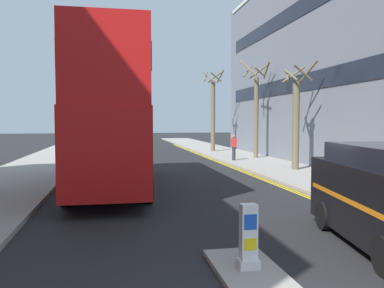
{
  "coord_description": "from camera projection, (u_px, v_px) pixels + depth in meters",
  "views": [
    {
      "loc": [
        -2.21,
        -3.1,
        2.6
      ],
      "look_at": [
        0.5,
        11.0,
        1.8
      ],
      "focal_mm": 37.4,
      "sensor_mm": 36.0,
      "label": 1
    }
  ],
  "objects": [
    {
      "name": "traffic_island",
      "position": [
        248.0,
        271.0,
        6.83
      ],
      "size": [
        1.1,
        2.2,
        0.1
      ],
      "primitive_type": "cube",
      "color": "#9E9991",
      "rests_on": "ground"
    },
    {
      "name": "kerb_line_inner",
      "position": [
        260.0,
        179.0,
        18.13
      ],
      "size": [
        0.1,
        56.0,
        0.01
      ],
      "primitive_type": "cube",
      "color": "yellow",
      "rests_on": "ground"
    },
    {
      "name": "street_tree_near",
      "position": [
        256.0,
        109.0,
        27.26
      ],
      "size": [
        2.05,
        2.05,
        6.66
      ],
      "color": "#6B6047",
      "rests_on": "sidewalk_right"
    },
    {
      "name": "townhouse_terrace_right",
      "position": [
        373.0,
        60.0,
        24.72
      ],
      "size": [
        10.08,
        28.0,
        12.81
      ],
      "color": "slate",
      "rests_on": "ground"
    },
    {
      "name": "keep_left_bollard",
      "position": [
        248.0,
        239.0,
        6.8
      ],
      "size": [
        0.36,
        0.28,
        1.11
      ],
      "color": "silver",
      "rests_on": "traffic_island"
    },
    {
      "name": "street_tree_mid",
      "position": [
        213.0,
        112.0,
        33.37
      ],
      "size": [
        1.86,
        1.84,
        6.79
      ],
      "color": "#6B6047",
      "rests_on": "sidewalk_right"
    },
    {
      "name": "street_tree_far",
      "position": [
        296.0,
        119.0,
        20.53
      ],
      "size": [
        1.6,
        1.59,
        5.59
      ],
      "color": "#6B6047",
      "rests_on": "sidewalk_right"
    },
    {
      "name": "pedestrian_far",
      "position": [
        234.0,
        147.0,
        25.5
      ],
      "size": [
        0.34,
        0.22,
        1.62
      ],
      "color": "#2D2D38",
      "rests_on": "sidewalk_right"
    },
    {
      "name": "sidewalk_right",
      "position": [
        288.0,
        171.0,
        20.51
      ],
      "size": [
        4.0,
        80.0,
        0.14
      ],
      "primitive_type": "cube",
      "color": "#9E9991",
      "rests_on": "ground"
    },
    {
      "name": "double_decker_bus_away",
      "position": [
        109.0,
        111.0,
        15.64
      ],
      "size": [
        2.84,
        10.82,
        5.64
      ],
      "color": "red",
      "rests_on": "ground"
    },
    {
      "name": "kerb_line_outer",
      "position": [
        264.0,
        179.0,
        18.16
      ],
      "size": [
        0.1,
        56.0,
        0.01
      ],
      "primitive_type": "cube",
      "color": "yellow",
      "rests_on": "ground"
    },
    {
      "name": "sidewalk_left",
      "position": [
        19.0,
        178.0,
        18.06
      ],
      "size": [
        4.0,
        80.0,
        0.14
      ],
      "primitive_type": "cube",
      "color": "#9E9991",
      "rests_on": "ground"
    }
  ]
}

